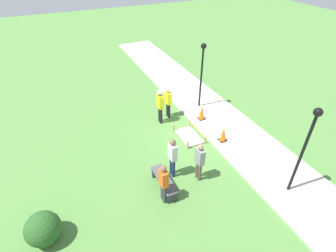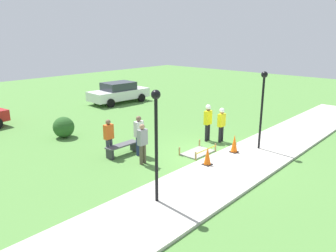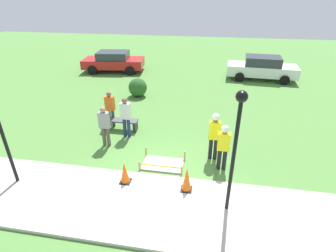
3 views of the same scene
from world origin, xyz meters
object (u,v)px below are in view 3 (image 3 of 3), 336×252
at_px(worker_assistant, 214,132).
at_px(parked_car_white, 262,68).
at_px(worker_supervisor, 223,144).
at_px(traffic_cone_far_patch, 187,179).
at_px(bystander_in_white_shirt, 105,124).
at_px(bystander_in_gray_shirt, 126,115).
at_px(park_bench, 120,123).
at_px(parked_car_red, 114,61).
at_px(traffic_cone_near_patch, 125,173).
at_px(lamppost_near, 236,136).
at_px(bystander_in_orange_shirt, 110,107).

relative_size(worker_assistant, parked_car_white, 0.39).
bearing_deg(worker_assistant, parked_car_white, 73.68).
height_order(worker_supervisor, worker_assistant, worker_assistant).
xyz_separation_m(traffic_cone_far_patch, bystander_in_white_shirt, (-3.42, 2.17, 0.45)).
bearing_deg(bystander_in_gray_shirt, park_bench, 130.29).
xyz_separation_m(park_bench, worker_supervisor, (4.37, -2.19, 0.67)).
bearing_deg(worker_assistant, parked_car_red, 125.93).
bearing_deg(worker_supervisor, bystander_in_gray_shirt, 157.40).
height_order(traffic_cone_near_patch, bystander_in_white_shirt, bystander_in_white_shirt).
bearing_deg(lamppost_near, traffic_cone_far_patch, 154.74).
xyz_separation_m(traffic_cone_near_patch, parked_car_white, (5.74, 12.36, 0.34)).
bearing_deg(parked_car_red, worker_assistant, -61.33).
height_order(traffic_cone_near_patch, lamppost_near, lamppost_near).
relative_size(worker_supervisor, bystander_in_gray_shirt, 0.97).
bearing_deg(lamppost_near, traffic_cone_near_patch, 169.25).
xyz_separation_m(worker_supervisor, parked_car_red, (-7.97, 11.15, -0.23)).
distance_m(worker_supervisor, worker_assistant, 0.66).
xyz_separation_m(traffic_cone_near_patch, lamppost_near, (3.13, -0.59, 1.95)).
bearing_deg(lamppost_near, bystander_in_white_shirt, 149.35).
distance_m(park_bench, worker_supervisor, 4.93).
distance_m(traffic_cone_far_patch, park_bench, 4.87).
distance_m(park_bench, bystander_in_gray_shirt, 1.00).
bearing_deg(bystander_in_white_shirt, parked_car_white, 54.80).
xyz_separation_m(traffic_cone_far_patch, lamppost_near, (1.19, -0.56, 1.91)).
bearing_deg(lamppost_near, parked_car_red, 121.79).
relative_size(park_bench, bystander_in_orange_shirt, 0.94).
xyz_separation_m(worker_assistant, parked_car_red, (-7.66, 10.57, -0.32)).
height_order(bystander_in_white_shirt, lamppost_near, lamppost_near).
xyz_separation_m(park_bench, parked_car_red, (-3.61, 8.97, 0.44)).
xyz_separation_m(park_bench, lamppost_near, (4.51, -4.13, 2.07)).
distance_m(worker_assistant, bystander_in_gray_shirt, 3.73).
relative_size(bystander_in_orange_shirt, lamppost_near, 0.48).
height_order(lamppost_near, parked_car_white, lamppost_near).
distance_m(traffic_cone_far_patch, bystander_in_orange_shirt, 5.41).
relative_size(traffic_cone_far_patch, lamppost_near, 0.23).
relative_size(park_bench, bystander_in_white_shirt, 0.93).
bearing_deg(parked_car_white, worker_assistant, -102.77).
bearing_deg(traffic_cone_far_patch, park_bench, 132.96).
height_order(bystander_in_gray_shirt, parked_car_white, bystander_in_gray_shirt).
bearing_deg(worker_assistant, lamppost_near, -79.82).
height_order(bystander_in_gray_shirt, parked_car_red, bystander_in_gray_shirt).
bearing_deg(parked_car_red, park_bench, -75.36).
xyz_separation_m(lamppost_near, parked_car_white, (2.60, 12.95, -1.61)).
distance_m(bystander_in_orange_shirt, bystander_in_gray_shirt, 1.28).
bearing_deg(parked_car_red, bystander_in_gray_shirt, -74.06).
height_order(worker_assistant, bystander_in_orange_shirt, worker_assistant).
distance_m(traffic_cone_far_patch, bystander_in_gray_shirt, 4.16).
distance_m(worker_supervisor, bystander_in_gray_shirt, 4.21).
bearing_deg(bystander_in_gray_shirt, parked_car_red, 113.20).
xyz_separation_m(bystander_in_orange_shirt, bystander_in_gray_shirt, (0.98, -0.81, 0.07)).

